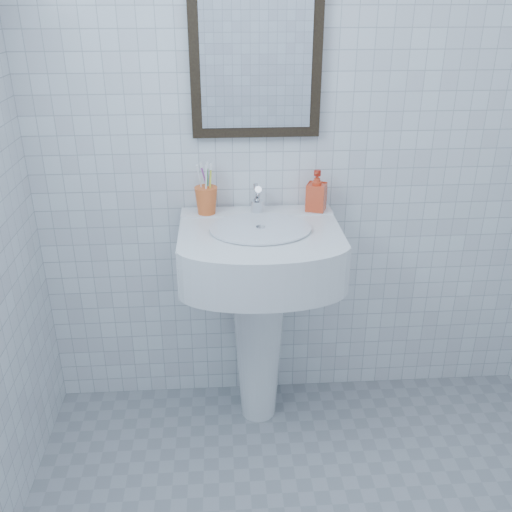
{
  "coord_description": "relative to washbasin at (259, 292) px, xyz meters",
  "views": [
    {
      "loc": [
        -0.33,
        -1.07,
        1.76
      ],
      "look_at": [
        -0.2,
        0.86,
        0.87
      ],
      "focal_mm": 40.0,
      "sensor_mm": 36.0,
      "label": 1
    }
  ],
  "objects": [
    {
      "name": "washbasin",
      "position": [
        0.0,
        0.0,
        0.0
      ],
      "size": [
        0.62,
        0.45,
        0.95
      ],
      "color": "white",
      "rests_on": "ground"
    },
    {
      "name": "faucet",
      "position": [
        -0.0,
        0.11,
        0.36
      ],
      "size": [
        0.05,
        0.11,
        0.13
      ],
      "color": "silver",
      "rests_on": "washbasin"
    },
    {
      "name": "wall_mirror",
      "position": [
        0.0,
        0.19,
        0.91
      ],
      "size": [
        0.5,
        0.04,
        0.62
      ],
      "color": "black",
      "rests_on": "wall_back"
    },
    {
      "name": "toothbrush_cup",
      "position": [
        -0.2,
        0.12,
        0.36
      ],
      "size": [
        0.11,
        0.11,
        0.11
      ],
      "primitive_type": null,
      "rotation": [
        0.0,
        0.0,
        0.16
      ],
      "color": "orange",
      "rests_on": "washbasin"
    },
    {
      "name": "soap_dispenser",
      "position": [
        0.24,
        0.13,
        0.39
      ],
      "size": [
        0.1,
        0.1,
        0.17
      ],
      "primitive_type": "imported",
      "rotation": [
        0.0,
        0.0,
        -0.37
      ],
      "color": "red",
      "rests_on": "washbasin"
    },
    {
      "name": "wall_back",
      "position": [
        0.18,
        0.21,
        0.61
      ],
      "size": [
        2.2,
        0.02,
        2.5
      ],
      "primitive_type": "cube",
      "color": "silver",
      "rests_on": "ground"
    }
  ]
}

